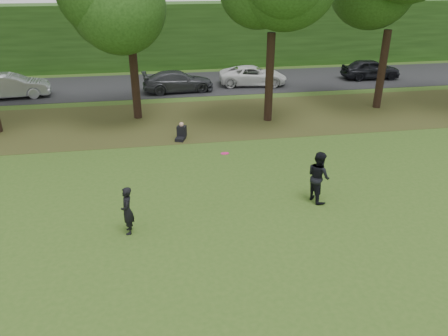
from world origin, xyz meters
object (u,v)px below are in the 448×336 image
object	(u,v)px
player_left	(127,211)
player_right	(319,176)
seated_person	(181,133)
frisbee	(225,153)

from	to	relation	value
player_left	player_right	xyz separation A→B (m)	(6.61, 1.02, 0.15)
seated_person	frisbee	bearing A→B (deg)	-62.89
player_left	frisbee	bearing A→B (deg)	97.78
player_left	frisbee	size ratio (longest dim) A/B	4.66
player_right	frisbee	distance (m)	3.70
player_left	seated_person	bearing A→B (deg)	161.21
frisbee	seated_person	world-z (taller)	frisbee
player_right	seated_person	bearing A→B (deg)	19.10
player_left	frisbee	distance (m)	3.55
player_left	frisbee	xyz separation A→B (m)	(3.18, 0.59, 1.46)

